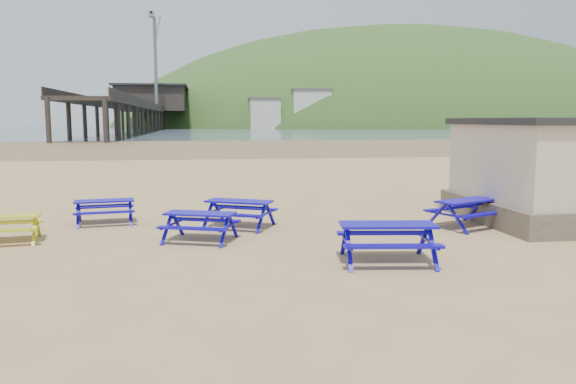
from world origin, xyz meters
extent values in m
plane|color=tan|center=(0.00, 0.00, 0.00)|extent=(400.00, 400.00, 0.00)
plane|color=brown|center=(0.00, 55.00, 0.00)|extent=(400.00, 400.00, 0.00)
plane|color=#4A5D6A|center=(0.00, 170.00, 0.01)|extent=(400.00, 400.00, 0.00)
cube|color=#110692|center=(-4.29, 2.65, 0.69)|extent=(1.79, 0.91, 0.05)
cube|color=#110692|center=(-4.37, 3.21, 0.43)|extent=(1.72, 0.49, 0.05)
cube|color=#110692|center=(-4.20, 2.09, 0.43)|extent=(1.72, 0.49, 0.05)
cube|color=#110692|center=(-0.34, 1.44, 0.76)|extent=(2.01, 1.48, 0.05)
cube|color=#110692|center=(-0.06, 2.00, 0.47)|extent=(1.81, 1.06, 0.05)
cube|color=#110692|center=(-0.61, 0.88, 0.47)|extent=(1.81, 1.06, 0.05)
cube|color=#110692|center=(6.17, 0.48, 0.78)|extent=(2.06, 1.47, 0.05)
cube|color=#110692|center=(5.90, 1.06, 0.48)|extent=(1.86, 1.04, 0.05)
cube|color=#110692|center=(6.43, -0.11, 0.48)|extent=(1.86, 1.04, 0.05)
cube|color=#110692|center=(-1.45, -0.24, 0.72)|extent=(1.90, 1.25, 0.05)
cube|color=#110692|center=(-1.25, 0.31, 0.44)|extent=(1.74, 0.84, 0.05)
cube|color=#110692|center=(-1.65, -0.79, 0.44)|extent=(1.74, 0.84, 0.05)
cube|color=#110692|center=(2.59, -3.06, 0.83)|extent=(2.14, 1.06, 0.06)
cube|color=#110692|center=(2.68, -2.38, 0.51)|extent=(2.07, 0.55, 0.06)
cube|color=#110692|center=(2.50, -3.74, 0.51)|extent=(2.07, 0.55, 0.06)
cube|color=#9ABD0B|center=(-6.33, 0.27, 0.67)|extent=(1.74, 0.88, 0.05)
cube|color=#9ABD0B|center=(-6.41, 0.82, 0.42)|extent=(1.68, 0.47, 0.05)
cube|color=#9ABD0B|center=(-6.25, -0.28, 0.42)|extent=(1.68, 0.47, 0.05)
cube|color=black|center=(-18.00, 175.00, 6.00)|extent=(9.00, 220.00, 0.60)
cube|color=black|center=(-18.00, 186.00, 10.00)|extent=(22.00, 30.00, 8.00)
cube|color=black|center=(-18.00, 186.00, 14.30)|extent=(24.00, 32.00, 0.60)
cylinder|color=slate|center=(-15.00, 164.00, 20.00)|extent=(1.00, 1.00, 28.00)
cube|color=slate|center=(-15.00, 178.00, 33.00)|extent=(0.60, 25.63, 12.38)
ellipsoid|color=#2D4C1E|center=(90.00, 230.00, -10.00)|extent=(264.00, 144.00, 108.00)
camera|label=1|loc=(-1.36, -14.57, 3.10)|focal=35.00mm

